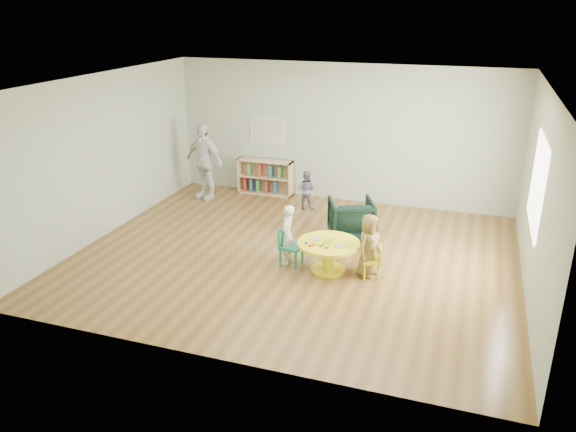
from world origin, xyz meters
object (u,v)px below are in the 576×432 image
object	(u,v)px
armchair	(351,218)
toddler	(306,190)
activity_table	(329,251)
adult_caretaker	(204,161)
kid_chair_left	(289,245)
child_left	(287,235)
kid_chair_right	(374,260)
child_right	(369,245)
bookshelf	(265,177)

from	to	relation	value
armchair	toddler	distance (m)	1.64
activity_table	adult_caretaker	bearing A→B (deg)	143.11
kid_chair_left	adult_caretaker	xyz separation A→B (m)	(-2.70, 2.47, 0.47)
toddler	activity_table	bearing A→B (deg)	117.71
child_left	kid_chair_left	bearing A→B (deg)	59.16
child_left	adult_caretaker	distance (m)	3.63
armchair	toddler	size ratio (longest dim) A/B	0.96
armchair	kid_chair_right	bearing A→B (deg)	93.21
kid_chair_right	adult_caretaker	distance (m)	4.78
child_right	child_left	bearing A→B (deg)	109.71
bookshelf	adult_caretaker	distance (m)	1.37
child_left	bookshelf	bearing A→B (deg)	-156.23
kid_chair_right	toddler	bearing A→B (deg)	23.11
toddler	kid_chair_right	bearing A→B (deg)	129.81
armchair	adult_caretaker	world-z (taller)	adult_caretaker
toddler	armchair	bearing A→B (deg)	139.51
activity_table	child_right	bearing A→B (deg)	6.96
activity_table	armchair	size ratio (longest dim) A/B	1.27
activity_table	child_right	xyz separation A→B (m)	(0.60, 0.07, 0.16)
kid_chair_left	child_right	distance (m)	1.26
child_right	adult_caretaker	bearing A→B (deg)	77.57
kid_chair_left	kid_chair_right	distance (m)	1.36
kid_chair_left	toddler	size ratio (longest dim) A/B	0.78
activity_table	child_left	world-z (taller)	child_left
armchair	activity_table	bearing A→B (deg)	66.34
activity_table	child_right	size ratio (longest dim) A/B	0.99
armchair	adult_caretaker	distance (m)	3.58
adult_caretaker	toddler	bearing A→B (deg)	17.61
bookshelf	kid_chair_left	bearing A→B (deg)	-63.12
bookshelf	child_left	bearing A→B (deg)	-63.53
kid_chair_left	armchair	xyz separation A→B (m)	(0.68, 1.40, 0.01)
child_left	kid_chair_right	bearing A→B (deg)	86.32
armchair	child_right	size ratio (longest dim) A/B	0.78
kid_chair_left	child_right	size ratio (longest dim) A/B	0.63
child_right	bookshelf	bearing A→B (deg)	61.64
kid_chair_left	bookshelf	size ratio (longest dim) A/B	0.52
kid_chair_right	toddler	size ratio (longest dim) A/B	0.64
kid_chair_right	child_right	bearing A→B (deg)	59.98
kid_chair_left	bookshelf	world-z (taller)	bookshelf
child_right	adult_caretaker	size ratio (longest dim) A/B	0.61
armchair	child_right	world-z (taller)	child_right
armchair	child_right	xyz separation A→B (m)	(0.57, -1.37, 0.14)
activity_table	kid_chair_left	size ratio (longest dim) A/B	1.56
bookshelf	armchair	size ratio (longest dim) A/B	1.58
activity_table	child_left	distance (m)	0.72
kid_chair_left	child_left	world-z (taller)	child_left
bookshelf	armchair	world-z (taller)	bookshelf
adult_caretaker	activity_table	bearing A→B (deg)	-20.93
child_right	kid_chair_right	bearing A→B (deg)	-87.71
bookshelf	child_right	world-z (taller)	child_right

